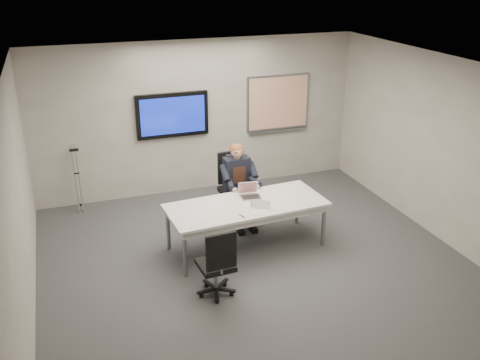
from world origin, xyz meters
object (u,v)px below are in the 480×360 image
object	(u,v)px
conference_table	(246,209)
laptop	(250,193)
office_chair_far	(235,198)
seated_person	(240,194)
office_chair_near	(217,275)

from	to	relation	value
conference_table	laptop	distance (m)	0.30
office_chair_far	seated_person	distance (m)	0.32
office_chair_far	office_chair_near	xyz separation A→B (m)	(-0.96, -2.09, -0.04)
laptop	office_chair_far	bearing A→B (deg)	95.89
office_chair_near	laptop	distance (m)	1.67
office_chair_far	seated_person	size ratio (longest dim) A/B	0.84
conference_table	laptop	bearing A→B (deg)	56.13
seated_person	laptop	xyz separation A→B (m)	(-0.03, -0.52, 0.24)
seated_person	laptop	distance (m)	0.58
office_chair_far	laptop	distance (m)	0.89
conference_table	seated_person	bearing A→B (deg)	73.60
office_chair_near	laptop	bearing A→B (deg)	-129.16
office_chair_near	seated_person	xyz separation A→B (m)	(0.96, 1.83, 0.24)
office_chair_near	conference_table	bearing A→B (deg)	-130.27
conference_table	office_chair_far	distance (m)	1.07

